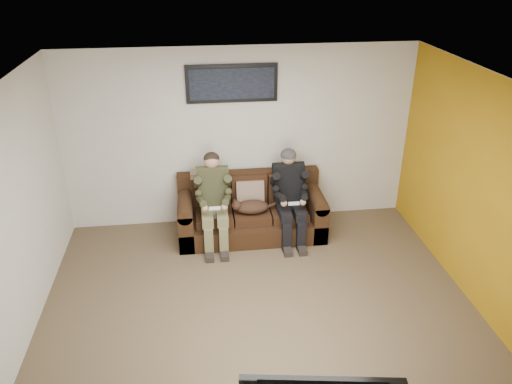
{
  "coord_description": "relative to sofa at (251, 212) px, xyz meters",
  "views": [
    {
      "loc": [
        -0.62,
        -4.45,
        3.79
      ],
      "look_at": [
        0.1,
        1.2,
        0.95
      ],
      "focal_mm": 35.0,
      "sensor_mm": 36.0,
      "label": 1
    }
  ],
  "objects": [
    {
      "name": "throw_blanket",
      "position": [
        -0.62,
        0.26,
        0.52
      ],
      "size": [
        0.42,
        0.21,
        0.07
      ],
      "primitive_type": "cube",
      "color": "tan",
      "rests_on": "sofa"
    },
    {
      "name": "wall_right",
      "position": [
        2.4,
        -1.82,
        0.98
      ],
      "size": [
        0.0,
        4.5,
        4.5
      ],
      "primitive_type": "plane",
      "rotation": [
        1.57,
        0.0,
        -1.57
      ],
      "color": "beige",
      "rests_on": "ground"
    },
    {
      "name": "throw_pillow",
      "position": [
        -0.0,
        0.04,
        0.28
      ],
      "size": [
        0.39,
        0.19,
        0.39
      ],
      "primitive_type": "cube",
      "rotation": [
        -0.21,
        0.0,
        0.0
      ],
      "color": "#8A6C5A",
      "rests_on": "sofa"
    },
    {
      "name": "framed_poster",
      "position": [
        -0.2,
        0.39,
        1.78
      ],
      "size": [
        1.25,
        0.05,
        0.52
      ],
      "color": "black",
      "rests_on": "wall_back"
    },
    {
      "name": "accent_wall_right",
      "position": [
        2.39,
        -1.82,
        0.98
      ],
      "size": [
        0.0,
        4.5,
        4.5
      ],
      "primitive_type": "plane",
      "rotation": [
        1.57,
        0.0,
        -1.57
      ],
      "color": "#A97910",
      "rests_on": "ground"
    },
    {
      "name": "ceiling",
      "position": [
        -0.1,
        -1.82,
        2.28
      ],
      "size": [
        5.0,
        5.0,
        0.0
      ],
      "primitive_type": "plane",
      "rotation": [
        3.14,
        0.0,
        0.0
      ],
      "color": "silver",
      "rests_on": "ground"
    },
    {
      "name": "cat",
      "position": [
        -0.02,
        -0.2,
        0.19
      ],
      "size": [
        0.66,
        0.26,
        0.24
      ],
      "color": "#472B1C",
      "rests_on": "sofa"
    },
    {
      "name": "person_left",
      "position": [
        -0.53,
        -0.17,
        0.39
      ],
      "size": [
        0.51,
        0.87,
        1.27
      ],
      "color": "olive",
      "rests_on": "sofa"
    },
    {
      "name": "sofa",
      "position": [
        0.0,
        0.0,
        0.0
      ],
      "size": [
        2.06,
        0.89,
        0.84
      ],
      "color": "#311C0E",
      "rests_on": "ground"
    },
    {
      "name": "wall_back",
      "position": [
        -0.1,
        0.43,
        0.98
      ],
      "size": [
        5.0,
        0.0,
        5.0
      ],
      "primitive_type": "plane",
      "rotation": [
        1.57,
        0.0,
        0.0
      ],
      "color": "beige",
      "rests_on": "ground"
    },
    {
      "name": "floor",
      "position": [
        -0.1,
        -1.82,
        -0.32
      ],
      "size": [
        5.0,
        5.0,
        0.0
      ],
      "primitive_type": "plane",
      "color": "brown",
      "rests_on": "ground"
    },
    {
      "name": "wall_left",
      "position": [
        -2.6,
        -1.82,
        0.98
      ],
      "size": [
        0.0,
        4.5,
        4.5
      ],
      "primitive_type": "plane",
      "rotation": [
        1.57,
        0.0,
        1.57
      ],
      "color": "beige",
      "rests_on": "ground"
    },
    {
      "name": "person_right",
      "position": [
        0.53,
        -0.17,
        0.39
      ],
      "size": [
        0.51,
        0.86,
        1.28
      ],
      "color": "black",
      "rests_on": "sofa"
    }
  ]
}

